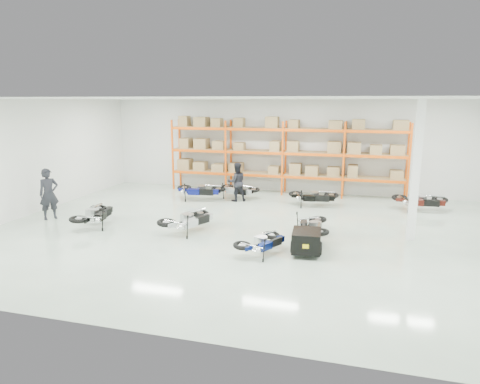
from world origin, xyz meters
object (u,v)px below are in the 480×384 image
(moto_black_far_left, at_px, (95,211))
(moto_back_a, at_px, (200,187))
(moto_touring_right, at_px, (312,223))
(moto_silver_left, at_px, (188,216))
(moto_back_c, at_px, (314,193))
(moto_back_b, at_px, (238,187))
(person_back, at_px, (237,182))
(person_left, at_px, (49,194))
(moto_blue_centre, at_px, (262,239))
(moto_back_d, at_px, (421,197))
(trailer, at_px, (306,241))

(moto_black_far_left, distance_m, moto_back_a, 5.39)
(moto_black_far_left, relative_size, moto_touring_right, 1.07)
(moto_silver_left, bearing_deg, moto_back_c, -101.80)
(moto_back_b, height_order, person_back, person_back)
(moto_back_a, bearing_deg, moto_black_far_left, 151.18)
(moto_back_b, bearing_deg, moto_back_a, 133.50)
(moto_silver_left, height_order, moto_touring_right, moto_silver_left)
(moto_back_a, bearing_deg, moto_back_b, -69.06)
(person_left, bearing_deg, moto_back_c, -27.50)
(moto_back_c, xyz_separation_m, person_left, (-9.48, -4.70, 0.42))
(moto_back_a, height_order, person_left, person_left)
(person_back, bearing_deg, moto_back_a, -20.85)
(moto_blue_centre, distance_m, moto_silver_left, 3.24)
(moto_touring_right, distance_m, moto_back_c, 4.44)
(moto_back_b, bearing_deg, person_back, -151.34)
(moto_black_far_left, bearing_deg, person_left, -19.51)
(moto_black_far_left, bearing_deg, moto_blue_centre, 160.54)
(moto_silver_left, bearing_deg, person_left, 23.27)
(moto_touring_right, distance_m, person_back, 5.90)
(moto_black_far_left, height_order, moto_back_a, moto_back_a)
(moto_blue_centre, relative_size, moto_back_d, 0.84)
(moto_back_b, relative_size, moto_back_d, 0.93)
(moto_touring_right, bearing_deg, trailer, -97.51)
(moto_touring_right, bearing_deg, moto_back_b, 120.78)
(moto_black_far_left, relative_size, moto_back_c, 1.02)
(moto_back_d, bearing_deg, moto_blue_centre, 140.38)
(person_back, bearing_deg, moto_back_c, 150.60)
(moto_blue_centre, relative_size, moto_black_far_left, 0.85)
(moto_back_d, relative_size, person_back, 1.07)
(moto_back_b, distance_m, moto_back_c, 3.59)
(moto_back_a, bearing_deg, person_back, -87.70)
(moto_blue_centre, xyz_separation_m, person_left, (-8.65, 1.65, 0.49))
(moto_black_far_left, bearing_deg, trailer, 164.72)
(moto_touring_right, bearing_deg, moto_back_d, 43.16)
(moto_back_a, xyz_separation_m, moto_back_d, (9.40, 0.50, -0.02))
(moto_silver_left, distance_m, moto_back_a, 4.93)
(moto_touring_right, relative_size, moto_back_d, 0.93)
(moto_silver_left, bearing_deg, moto_back_b, -66.59)
(moto_black_far_left, distance_m, moto_back_b, 6.81)
(moto_blue_centre, bearing_deg, moto_back_a, -27.15)
(moto_black_far_left, distance_m, moto_touring_right, 7.69)
(moto_silver_left, distance_m, moto_back_c, 6.17)
(moto_blue_centre, xyz_separation_m, moto_black_far_left, (-6.41, 1.22, 0.09))
(person_back, bearing_deg, moto_back_d, 153.37)
(person_left, distance_m, person_back, 7.69)
(moto_touring_right, height_order, trailer, moto_touring_right)
(moto_black_far_left, height_order, moto_touring_right, moto_black_far_left)
(trailer, distance_m, moto_back_d, 7.43)
(moto_touring_right, distance_m, moto_back_d, 6.12)
(moto_touring_right, relative_size, moto_back_a, 0.90)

